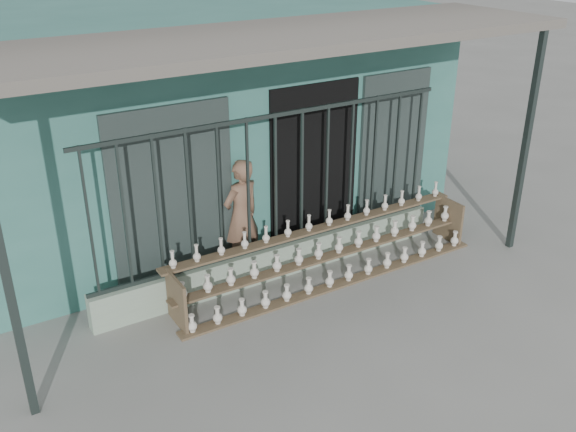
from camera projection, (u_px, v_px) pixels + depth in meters
ground at (332, 322)px, 7.64m from camera, size 60.00×60.00×0.00m
workshop_building at (183, 108)px, 10.23m from camera, size 7.40×6.60×3.21m
parapet_wall at (276, 260)px, 8.55m from camera, size 5.00×0.20×0.45m
security_fence at (276, 182)px, 8.08m from camera, size 5.00×0.04×1.80m
shelf_rack at (329, 253)px, 8.44m from camera, size 4.50×0.68×0.85m
elderly_woman at (242, 216)px, 8.48m from camera, size 0.66×0.52×1.59m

